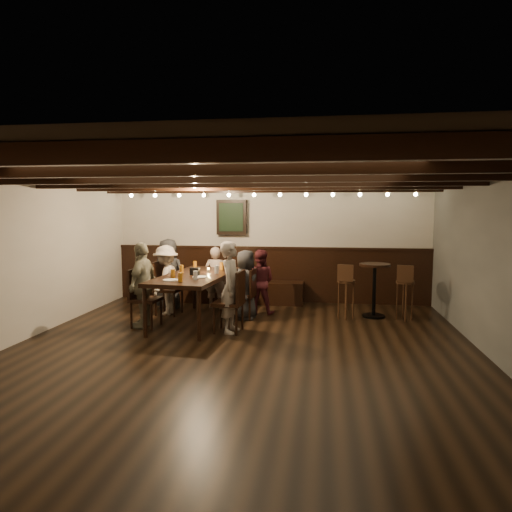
% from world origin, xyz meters
% --- Properties ---
extents(room, '(7.00, 7.00, 7.00)m').
position_xyz_m(room, '(-0.29, 2.21, 1.07)').
color(room, black).
rests_on(room, ground).
extents(dining_table, '(1.17, 2.27, 0.82)m').
position_xyz_m(dining_table, '(-1.03, 1.49, 0.76)').
color(dining_table, black).
rests_on(dining_table, floor).
extents(chair_left_near, '(0.48, 0.48, 0.97)m').
position_xyz_m(chair_left_near, '(-1.71, 1.99, 0.30)').
color(chair_left_near, black).
rests_on(chair_left_near, floor).
extents(chair_left_far, '(0.47, 0.47, 0.95)m').
position_xyz_m(chair_left_far, '(-1.79, 1.10, 0.29)').
color(chair_left_far, black).
rests_on(chair_left_far, floor).
extents(chair_right_near, '(0.43, 0.43, 0.88)m').
position_xyz_m(chair_right_near, '(-0.28, 1.88, 0.27)').
color(chair_right_near, black).
rests_on(chair_right_near, floor).
extents(chair_right_far, '(0.48, 0.48, 0.97)m').
position_xyz_m(chair_right_far, '(-0.35, 0.98, 0.30)').
color(chair_right_far, black).
rests_on(chair_right_far, floor).
extents(person_bench_left, '(0.70, 0.48, 1.35)m').
position_xyz_m(person_bench_left, '(-1.86, 2.46, 0.68)').
color(person_bench_left, '#2B2B2D').
rests_on(person_bench_left, floor).
extents(person_bench_centre, '(0.46, 0.32, 1.21)m').
position_xyz_m(person_bench_centre, '(-0.95, 2.53, 0.60)').
color(person_bench_centre, gray).
rests_on(person_bench_centre, floor).
extents(person_bench_right, '(0.61, 0.49, 1.18)m').
position_xyz_m(person_bench_right, '(-0.06, 2.31, 0.59)').
color(person_bench_right, '#591E26').
rests_on(person_bench_right, floor).
extents(person_left_near, '(0.54, 0.85, 1.27)m').
position_xyz_m(person_left_near, '(-1.74, 2.00, 0.63)').
color(person_left_near, '#B6A79A').
rests_on(person_left_near, floor).
extents(person_left_far, '(0.40, 0.84, 1.39)m').
position_xyz_m(person_left_far, '(-1.82, 1.10, 0.69)').
color(person_left_far, gray).
rests_on(person_left_far, floor).
extents(person_right_near, '(0.43, 0.62, 1.21)m').
position_xyz_m(person_right_near, '(-0.25, 1.87, 0.61)').
color(person_right_near, '#272629').
rests_on(person_right_near, floor).
extents(person_right_far, '(0.38, 0.55, 1.43)m').
position_xyz_m(person_right_far, '(-0.32, 0.98, 0.71)').
color(person_right_far, '#A8998E').
rests_on(person_right_far, floor).
extents(pint_a, '(0.07, 0.07, 0.14)m').
position_xyz_m(pint_a, '(-1.25, 2.21, 0.89)').
color(pint_a, '#BF7219').
rests_on(pint_a, dining_table).
extents(pint_b, '(0.07, 0.07, 0.14)m').
position_xyz_m(pint_b, '(-0.73, 2.11, 0.89)').
color(pint_b, '#BF7219').
rests_on(pint_b, dining_table).
extents(pint_c, '(0.07, 0.07, 0.14)m').
position_xyz_m(pint_c, '(-1.32, 1.61, 0.89)').
color(pint_c, '#BF7219').
rests_on(pint_c, dining_table).
extents(pint_d, '(0.07, 0.07, 0.14)m').
position_xyz_m(pint_d, '(-0.72, 1.66, 0.89)').
color(pint_d, silver).
rests_on(pint_d, dining_table).
extents(pint_e, '(0.07, 0.07, 0.14)m').
position_xyz_m(pint_e, '(-1.29, 1.06, 0.89)').
color(pint_e, '#BF7219').
rests_on(pint_e, dining_table).
extents(pint_f, '(0.07, 0.07, 0.14)m').
position_xyz_m(pint_f, '(-0.88, 0.92, 0.89)').
color(pint_f, silver).
rests_on(pint_f, dining_table).
extents(pint_g, '(0.07, 0.07, 0.14)m').
position_xyz_m(pint_g, '(-1.05, 0.69, 0.89)').
color(pint_g, '#BF7219').
rests_on(pint_g, dining_table).
extents(plate_near, '(0.24, 0.24, 0.01)m').
position_xyz_m(plate_near, '(-1.24, 0.80, 0.83)').
color(plate_near, white).
rests_on(plate_near, dining_table).
extents(plate_far, '(0.24, 0.24, 0.01)m').
position_xyz_m(plate_far, '(-0.88, 1.17, 0.83)').
color(plate_far, white).
rests_on(plate_far, dining_table).
extents(condiment_caddy, '(0.15, 0.10, 0.12)m').
position_xyz_m(condiment_caddy, '(-1.04, 1.44, 0.88)').
color(condiment_caddy, black).
rests_on(condiment_caddy, dining_table).
extents(candle, '(0.05, 0.05, 0.05)m').
position_xyz_m(candle, '(-0.89, 1.78, 0.85)').
color(candle, beige).
rests_on(candle, dining_table).
extents(high_top_table, '(0.54, 0.54, 0.96)m').
position_xyz_m(high_top_table, '(1.99, 2.32, 0.63)').
color(high_top_table, black).
rests_on(high_top_table, floor).
extents(bar_stool_left, '(0.32, 0.33, 0.97)m').
position_xyz_m(bar_stool_left, '(1.49, 2.12, 0.36)').
color(bar_stool_left, '#362111').
rests_on(bar_stool_left, floor).
extents(bar_stool_right, '(0.32, 0.33, 0.97)m').
position_xyz_m(bar_stool_right, '(2.49, 2.17, 0.36)').
color(bar_stool_right, '#362111').
rests_on(bar_stool_right, floor).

